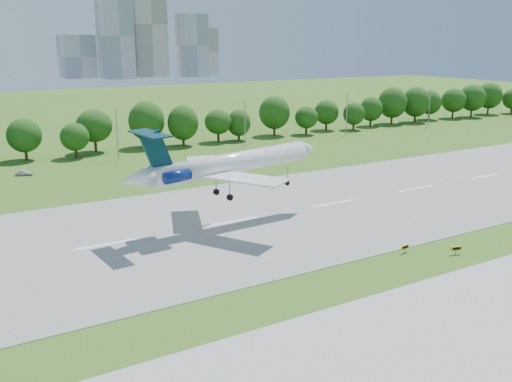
{
  "coord_description": "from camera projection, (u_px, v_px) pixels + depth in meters",
  "views": [
    {
      "loc": [
        -60.62,
        -49.91,
        27.5
      ],
      "look_at": [
        -19.91,
        18.0,
        6.62
      ],
      "focal_mm": 40.0,
      "sensor_mm": 36.0,
      "label": 1
    }
  ],
  "objects": [
    {
      "name": "ground",
      "position": [
        447.0,
        247.0,
        78.54
      ],
      "size": [
        600.0,
        600.0,
        0.0
      ],
      "primitive_type": "plane",
      "color": "#335B18",
      "rests_on": "ground"
    },
    {
      "name": "runway",
      "position": [
        333.0,
        204.0,
        99.26
      ],
      "size": [
        400.0,
        45.0,
        0.08
      ],
      "primitive_type": "cube",
      "color": "gray",
      "rests_on": "ground"
    },
    {
      "name": "tree_line",
      "position": [
        178.0,
        123.0,
        153.26
      ],
      "size": [
        288.4,
        8.4,
        10.4
      ],
      "color": "#382314",
      "rests_on": "ground"
    },
    {
      "name": "light_poles",
      "position": [
        185.0,
        128.0,
        143.69
      ],
      "size": [
        175.9,
        0.25,
        12.19
      ],
      "color": "gray",
      "rests_on": "ground"
    },
    {
      "name": "skyline",
      "position": [
        143.0,
        37.0,
        444.52
      ],
      "size": [
        127.0,
        52.0,
        80.0
      ],
      "color": "#B2B2B7",
      "rests_on": "ground"
    },
    {
      "name": "airliner",
      "position": [
        223.0,
        164.0,
        86.0
      ],
      "size": [
        34.3,
        24.92,
        11.44
      ],
      "rotation": [
        0.0,
        -0.04,
        0.07
      ],
      "color": "white",
      "rests_on": "ground"
    },
    {
      "name": "taxi_sign_left",
      "position": [
        405.0,
        247.0,
        76.28
      ],
      "size": [
        1.51,
        0.39,
        1.06
      ],
      "rotation": [
        0.0,
        0.0,
        0.15
      ],
      "color": "gray",
      "rests_on": "ground"
    },
    {
      "name": "taxi_sign_centre",
      "position": [
        456.0,
        249.0,
        75.64
      ],
      "size": [
        1.56,
        0.63,
        1.11
      ],
      "rotation": [
        0.0,
        0.0,
        -0.3
      ],
      "color": "gray",
      "rests_on": "ground"
    },
    {
      "name": "service_vehicle_b",
      "position": [
        24.0,
        173.0,
        120.17
      ],
      "size": [
        3.74,
        2.75,
        1.18
      ],
      "primitive_type": "imported",
      "rotation": [
        0.0,
        0.0,
        1.13
      ],
      "color": "silver",
      "rests_on": "ground"
    }
  ]
}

